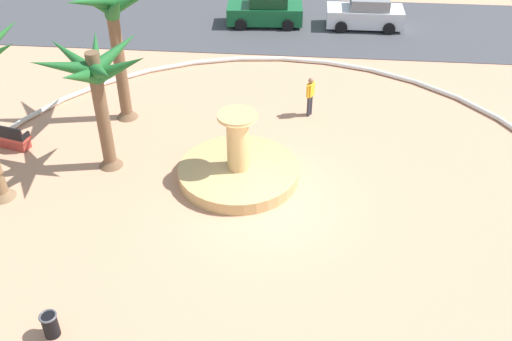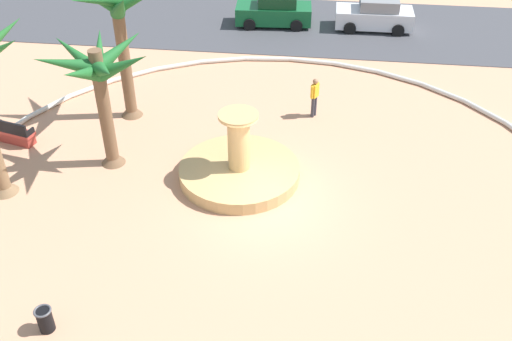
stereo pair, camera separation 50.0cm
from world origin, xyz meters
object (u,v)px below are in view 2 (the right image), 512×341
Objects in this scene: trash_bin at (45,319)px; bench_west at (15,135)px; person_cyclist_photo at (315,95)px; parked_car_second at (375,15)px; palm_tree_mid_plaza at (118,17)px; fountain at (239,169)px; parked_car_leftmost at (274,11)px; palm_tree_by_curb at (98,77)px.

bench_west is at bearing 119.85° from trash_bin.
parked_car_second is at bearing 73.73° from person_cyclist_photo.
trash_bin is at bearing -84.70° from palm_tree_mid_plaza.
fountain is 2.51× the size of bench_west.
parked_car_leftmost and parked_car_second have the same top height.
fountain is 0.90× the size of palm_tree_by_curb.
bench_west is 18.99m from parked_car_second.
palm_tree_mid_plaza reaches higher than bench_west.
person_cyclist_photo is at bearing 6.39° from palm_tree_mid_plaza.
person_cyclist_photo is 9.91m from parked_car_second.
parked_car_second is at bearing 54.42° from palm_tree_by_curb.
person_cyclist_photo is at bearing -106.27° from parked_car_second.
palm_tree_by_curb reaches higher than bench_west.
fountain is at bearing -110.16° from parked_car_second.
person_cyclist_photo reaches higher than parked_car_leftmost.
bench_west is 15.45m from parked_car_leftmost.
person_cyclist_photo reaches higher than trash_bin.
trash_bin is (0.70, -7.48, -3.08)m from palm_tree_by_curb.
fountain is 0.74× the size of palm_tree_mid_plaza.
palm_tree_mid_plaza is at bearing 33.99° from bench_west.
bench_west is 1.00× the size of person_cyclist_photo.
palm_tree_by_curb is 6.38× the size of trash_bin.
parked_car_leftmost is at bearing 64.74° from palm_tree_mid_plaza.
palm_tree_mid_plaza is 11.85m from parked_car_leftmost.
bench_west is at bearing -137.23° from parked_car_second.
palm_tree_mid_plaza is at bearing 143.30° from fountain.
parked_car_leftmost reaches higher than trash_bin.
parked_car_leftmost is (3.83, 21.17, 0.39)m from trash_bin.
palm_tree_by_curb reaches higher than parked_car_second.
trash_bin is at bearing -119.01° from fountain.
fountain reaches higher than person_cyclist_photo.
bench_west reaches higher than trash_bin.
person_cyclist_photo is 0.41× the size of parked_car_leftmost.
parked_car_second is (5.31, 0.08, 0.00)m from parked_car_leftmost.
trash_bin is 0.18× the size of parked_car_second.
parked_car_second is at bearing 42.77° from bench_west.
person_cyclist_photo is (11.16, 3.38, 0.59)m from bench_west.
fountain is at bearing -7.60° from bench_west.
palm_tree_by_curb is at bearing 95.35° from trash_bin.
parked_car_leftmost is at bearing -179.18° from parked_car_second.
parked_car_leftmost is (4.84, 10.27, -3.39)m from palm_tree_mid_plaza.
bench_west is 11.68m from person_cyclist_photo.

